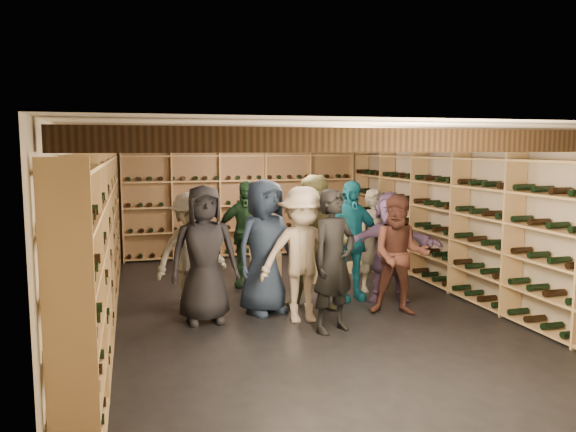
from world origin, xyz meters
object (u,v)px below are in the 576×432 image
(person_0, at_px, (204,254))
(person_6, at_px, (265,247))
(crate_stack_left, at_px, (309,261))
(crate_stack_right, at_px, (266,264))
(person_7, at_px, (375,240))
(crate_loose, at_px, (360,267))
(person_4, at_px, (349,240))
(person_9, at_px, (191,252))
(person_3, at_px, (303,255))
(person_8, at_px, (400,255))
(person_11, at_px, (390,246))
(person_1, at_px, (334,261))
(person_10, at_px, (246,234))
(person_2, at_px, (318,243))

(person_0, bearing_deg, person_6, 10.52)
(crate_stack_left, height_order, crate_stack_right, same)
(person_0, bearing_deg, crate_stack_right, 53.14)
(person_7, bearing_deg, crate_loose, 76.40)
(person_4, distance_m, person_6, 1.38)
(crate_stack_left, height_order, person_9, person_9)
(crate_stack_right, xyz_separation_m, person_3, (0.01, -1.99, 0.52))
(person_0, relative_size, person_4, 1.00)
(crate_loose, height_order, person_3, person_3)
(person_8, distance_m, person_11, 0.69)
(person_9, height_order, person_11, person_9)
(person_7, relative_size, person_8, 0.99)
(crate_stack_left, relative_size, crate_stack_right, 1.00)
(person_1, relative_size, person_10, 1.02)
(crate_stack_right, height_order, person_8, person_8)
(person_4, bearing_deg, person_9, 175.01)
(person_6, distance_m, person_10, 1.52)
(person_0, relative_size, person_9, 1.08)
(crate_stack_right, distance_m, person_10, 0.60)
(person_1, distance_m, person_10, 2.55)
(crate_stack_left, bearing_deg, person_9, -150.42)
(crate_loose, distance_m, person_6, 3.10)
(person_6, relative_size, person_9, 1.11)
(person_7, bearing_deg, crate_stack_left, 133.59)
(crate_loose, height_order, person_8, person_8)
(person_11, bearing_deg, person_1, -118.60)
(person_6, relative_size, person_8, 1.13)
(person_8, height_order, person_10, person_10)
(person_1, distance_m, person_3, 0.55)
(crate_loose, relative_size, person_8, 0.31)
(crate_loose, height_order, person_0, person_0)
(person_8, relative_size, person_10, 0.94)
(crate_stack_left, bearing_deg, person_0, -138.70)
(crate_stack_right, xyz_separation_m, crate_loose, (1.86, 0.48, -0.25))
(person_3, bearing_deg, person_10, 103.81)
(crate_loose, distance_m, person_8, 2.69)
(crate_stack_left, height_order, person_3, person_3)
(person_2, bearing_deg, person_8, -2.90)
(person_6, height_order, person_11, person_6)
(person_2, bearing_deg, person_1, -72.27)
(person_8, bearing_deg, person_7, 105.18)
(person_0, distance_m, person_3, 1.24)
(person_0, bearing_deg, person_10, 61.11)
(crate_loose, xyz_separation_m, person_8, (-0.53, -2.54, 0.71))
(person_4, distance_m, person_10, 1.75)
(person_2, bearing_deg, crate_stack_left, 100.93)
(crate_stack_right, xyz_separation_m, person_1, (0.24, -2.49, 0.52))
(person_2, distance_m, person_8, 1.10)
(crate_stack_right, bearing_deg, person_8, -57.30)
(person_8, bearing_deg, person_10, 153.30)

